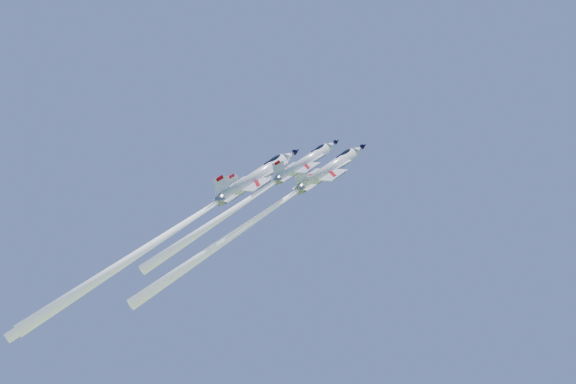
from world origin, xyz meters
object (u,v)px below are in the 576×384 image
at_px(jet_left, 172,232).
at_px(jet_right, 253,196).
at_px(jet_lead, 266,212).
at_px(jet_slot, 181,226).

relative_size(jet_left, jet_right, 1.42).
distance_m(jet_lead, jet_left, 15.86).
bearing_deg(jet_right, jet_slot, -122.37).
relative_size(jet_right, jet_slot, 0.75).
xyz_separation_m(jet_lead, jet_right, (0.59, -5.84, 1.64)).
height_order(jet_right, jet_slot, jet_right).
xyz_separation_m(jet_lead, jet_slot, (-9.89, -10.09, -3.00)).
bearing_deg(jet_slot, jet_right, 57.63).
height_order(jet_lead, jet_left, jet_lead).
height_order(jet_left, jet_slot, jet_left).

